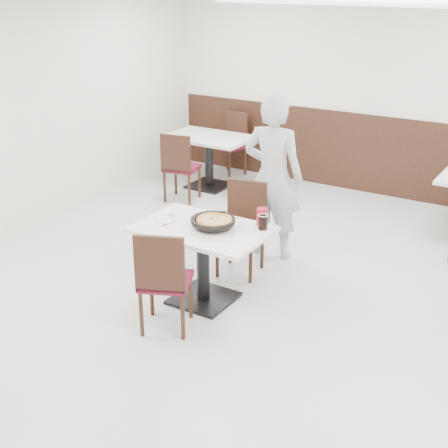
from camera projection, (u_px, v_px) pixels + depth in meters
The scene contains 21 objects.
floor at pixel (237, 288), 6.18m from camera, with size 7.00×7.00×0.00m, color #A5A5A0.
wall_back at pixel (369, 92), 8.41m from camera, with size 6.00×0.04×2.80m, color silver.
wall_left at pixel (11, 114), 7.11m from camera, with size 0.04×7.00×2.80m, color silver.
wainscot_back at pixel (363, 153), 8.72m from camera, with size 5.90×0.03×1.10m, color black.
fluo_panel_b at pixel (344, 0), 3.22m from camera, with size 1.20×0.60×0.02m, color white.
main_table at pixel (203, 264), 5.83m from camera, with size 1.20×0.80×0.75m, color silver, non-canonical shape.
chair_near at pixel (166, 279), 5.34m from camera, with size 0.42×0.42×0.95m, color black, non-canonical shape.
chair_far at pixel (240, 230), 6.33m from camera, with size 0.42×0.42×0.95m, color black, non-canonical shape.
trivet at pixel (214, 227), 5.64m from camera, with size 0.13×0.13×0.04m, color black.
pizza_pan at pixel (213, 223), 5.66m from camera, with size 0.38×0.38×0.01m, color black.
pizza at pixel (214, 222), 5.65m from camera, with size 0.32×0.32×0.02m, color #B27536.
pizza_server at pixel (214, 217), 5.67m from camera, with size 0.07×0.09×0.00m, color white.
napkin at pixel (161, 222), 5.81m from camera, with size 0.16×0.16×0.00m, color silver.
side_plate at pixel (165, 220), 5.82m from camera, with size 0.17×0.17×0.01m, color white.
fork at pixel (168, 218), 5.84m from camera, with size 0.01×0.15×0.00m, color white.
cola_glass at pixel (263, 222), 5.62m from camera, with size 0.08×0.08×0.13m, color black.
red_cup at pixel (262, 217), 5.71m from camera, with size 0.10×0.10×0.16m, color #AD0A22.
diner_person at pixel (273, 177), 6.60m from camera, with size 0.65×0.43×1.79m, color silver.
bg_table_left at pixel (209, 162), 8.96m from camera, with size 1.20×0.80×0.75m, color silver, non-canonical shape.
bg_chair_left_near at pixel (182, 166), 8.40m from camera, with size 0.42×0.42×0.95m, color black, non-canonical shape.
bg_chair_left_far at pixel (229, 145), 9.43m from camera, with size 0.42×0.42×0.95m, color black, non-canonical shape.
Camera 1 is at (2.76, -4.74, 2.92)m, focal length 50.00 mm.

